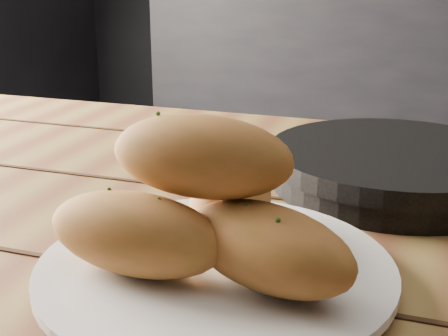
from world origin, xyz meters
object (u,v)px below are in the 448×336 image
at_px(plate, 216,272).
at_px(table, 259,329).
at_px(bread_rolls, 208,209).
at_px(skillet, 396,167).

bearing_deg(plate, table, 83.49).
bearing_deg(plate, bread_rolls, -149.04).
bearing_deg(table, skillet, 59.48).
height_order(plate, bread_rolls, bread_rolls).
distance_m(plate, skillet, 0.30).
height_order(table, plate, plate).
distance_m(bread_rolls, skillet, 0.31).
xyz_separation_m(bread_rolls, skillet, (0.12, 0.28, -0.04)).
relative_size(plate, bread_rolls, 1.12).
height_order(table, bread_rolls, bread_rolls).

